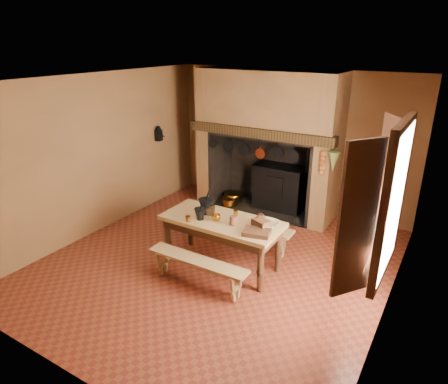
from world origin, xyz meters
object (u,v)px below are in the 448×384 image
mixing_bowl (267,224)px  bench_front (197,266)px  work_table (222,227)px  coffee_grinder (211,210)px  wicker_basket (262,224)px  iron_range (280,187)px

mixing_bowl → bench_front: bearing=-131.7°
work_table → coffee_grinder: coffee_grinder is taller
work_table → wicker_basket: size_ratio=6.17×
coffee_grinder → wicker_basket: bearing=-21.8°
coffee_grinder → wicker_basket: size_ratio=0.61×
iron_range → work_table: (0.15, -2.51, 0.18)m
mixing_bowl → wicker_basket: bearing=-115.3°
mixing_bowl → iron_range: bearing=109.3°
work_table → wicker_basket: 0.68m
work_table → wicker_basket: bearing=2.3°
bench_front → mixing_bowl: size_ratio=4.62×
work_table → bench_front: (0.00, -0.66, -0.34)m
bench_front → mixing_bowl: (0.69, 0.78, 0.51)m
bench_front → mixing_bowl: mixing_bowl is taller
work_table → mixing_bowl: size_ratio=5.45×
iron_range → bench_front: bearing=-87.4°
bench_front → coffee_grinder: size_ratio=8.56×
iron_range → mixing_bowl: 2.56m
iron_range → work_table: size_ratio=0.88×
bench_front → coffee_grinder: 0.93m
work_table → mixing_bowl: (0.69, 0.12, 0.17)m
work_table → iron_range: bearing=93.3°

